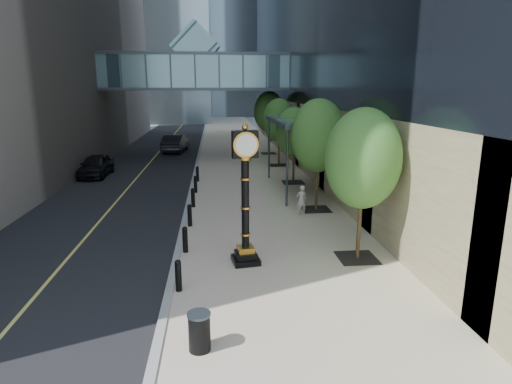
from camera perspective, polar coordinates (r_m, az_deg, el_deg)
ground at (r=12.87m, az=1.91°, el=-14.72°), size 320.00×320.00×0.00m
road at (r=51.88m, az=-11.65°, el=6.62°), size 8.00×180.00×0.02m
sidewalk at (r=51.64m, az=-2.73°, el=6.88°), size 8.00×180.00×0.06m
curb at (r=51.60m, az=-7.20°, el=6.79°), size 0.25×180.00×0.07m
skywalk at (r=39.28m, az=-8.01°, el=15.86°), size 17.00×4.20×5.80m
entrance_canopy at (r=25.78m, az=5.71°, el=9.32°), size 3.00×8.00×4.38m
bollard_row at (r=21.02m, az=-8.59°, el=-1.96°), size 0.20×16.20×0.90m
street_trees at (r=28.14m, az=5.00°, el=8.78°), size 2.83×28.74×5.81m
street_clock at (r=14.76m, az=-1.43°, el=-1.78°), size 1.04×1.04×4.90m
trash_bin at (r=10.68m, az=-7.55°, el=-18.11°), size 0.64×0.64×0.90m
pedestrian at (r=20.94m, az=6.09°, el=-1.09°), size 0.62×0.48×1.50m
car_near at (r=32.45m, az=-20.57°, el=3.34°), size 1.85×4.52×1.54m
car_far at (r=43.05m, az=-10.70°, el=6.43°), size 2.38×5.36×1.71m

